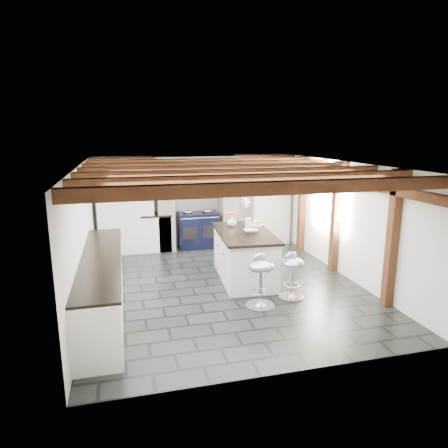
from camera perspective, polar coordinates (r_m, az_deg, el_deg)
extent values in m
plane|color=black|center=(7.76, 0.02, -8.63)|extent=(6.00, 6.00, 0.00)
plane|color=white|center=(10.29, -4.15, 3.37)|extent=(5.00, 0.00, 5.00)
plane|color=white|center=(7.23, -19.55, -1.44)|extent=(0.00, 6.00, 6.00)
plane|color=white|center=(8.38, 16.81, 0.65)|extent=(0.00, 6.00, 6.00)
plane|color=white|center=(7.24, 0.02, 8.56)|extent=(6.00, 6.00, 0.00)
cube|color=silver|center=(9.93, -8.36, 1.74)|extent=(0.40, 0.60, 1.90)
cube|color=silver|center=(10.21, 0.60, 2.19)|extent=(0.40, 0.60, 1.90)
cube|color=brown|center=(9.90, -3.91, 7.90)|extent=(2.10, 0.65, 0.18)
cube|color=silver|center=(9.88, -3.93, 8.79)|extent=(2.00, 0.60, 0.31)
cube|color=black|center=(9.58, -3.56, 8.10)|extent=(1.00, 0.03, 0.22)
cube|color=silver|center=(9.56, -3.54, 8.09)|extent=(0.90, 0.01, 0.14)
cube|color=white|center=(9.87, -13.86, 1.73)|extent=(1.30, 0.58, 2.00)
cube|color=white|center=(10.54, 6.39, 2.72)|extent=(1.00, 0.58, 2.00)
cube|color=white|center=(6.84, -16.99, -8.29)|extent=(0.60, 3.80, 0.88)
cube|color=black|center=(6.70, -17.25, -4.62)|extent=(0.64, 3.80, 0.04)
cube|color=white|center=(10.02, -9.69, -1.20)|extent=(0.70, 0.60, 0.88)
cube|color=black|center=(9.92, -9.79, 1.38)|extent=(0.74, 0.64, 0.04)
cube|color=brown|center=(8.22, 16.69, 6.08)|extent=(0.15, 5.80, 0.14)
plane|color=white|center=(8.81, 14.87, 4.00)|extent=(0.00, 0.90, 0.90)
cube|color=brown|center=(4.79, 7.82, 5.12)|extent=(5.00, 0.16, 0.16)
cube|color=brown|center=(5.60, 4.47, 6.31)|extent=(5.00, 0.16, 0.16)
cube|color=brown|center=(6.42, 1.96, 7.18)|extent=(5.00, 0.16, 0.16)
cube|color=brown|center=(7.25, 0.02, 7.85)|extent=(5.00, 0.16, 0.16)
cube|color=brown|center=(8.09, -1.52, 8.37)|extent=(5.00, 0.16, 0.16)
cube|color=brown|center=(8.93, -2.78, 8.79)|extent=(5.00, 0.16, 0.16)
cube|color=brown|center=(9.78, -3.82, 9.13)|extent=(5.00, 0.16, 0.16)
cube|color=brown|center=(7.05, 22.91, -2.07)|extent=(0.15, 0.15, 2.30)
cube|color=brown|center=(8.51, 15.66, 0.90)|extent=(0.15, 0.15, 2.30)
cube|color=brown|center=(9.90, 11.07, 2.78)|extent=(0.15, 0.15, 2.30)
cylinder|color=black|center=(7.36, 3.53, 5.70)|extent=(0.01, 0.01, 0.56)
cylinder|color=white|center=(7.40, 3.50, 3.17)|extent=(0.09, 0.09, 0.22)
cylinder|color=black|center=(7.65, 3.20, 5.99)|extent=(0.01, 0.01, 0.56)
cylinder|color=white|center=(7.70, 3.17, 3.55)|extent=(0.09, 0.09, 0.22)
cylinder|color=black|center=(7.95, 2.89, 6.25)|extent=(0.01, 0.01, 0.56)
cylinder|color=white|center=(8.00, 2.86, 3.91)|extent=(0.09, 0.09, 0.22)
cube|color=black|center=(10.13, -3.76, -0.83)|extent=(1.00, 0.60, 0.90)
ellipsoid|color=silver|center=(9.98, -5.21, 1.77)|extent=(0.28, 0.28, 0.11)
ellipsoid|color=silver|center=(10.07, -2.40, 1.91)|extent=(0.28, 0.28, 0.11)
cylinder|color=silver|center=(9.74, -3.44, 0.86)|extent=(0.95, 0.03, 0.03)
cube|color=black|center=(9.80, -4.87, -1.31)|extent=(0.35, 0.02, 0.30)
cube|color=black|center=(9.89, -2.01, -1.14)|extent=(0.35, 0.02, 0.30)
cube|color=white|center=(7.95, 2.90, -4.63)|extent=(1.08, 1.93, 0.91)
cube|color=black|center=(7.82, 2.94, -1.27)|extent=(1.17, 2.02, 0.05)
imported|color=white|center=(8.25, 1.11, 0.40)|extent=(0.20, 0.20, 0.20)
ellipsoid|color=#DC451F|center=(8.22, 1.11, 1.49)|extent=(0.21, 0.21, 0.12)
cylinder|color=white|center=(8.17, 3.46, 0.20)|extent=(0.12, 0.12, 0.19)
imported|color=white|center=(7.73, 3.87, -0.99)|extent=(0.29, 0.29, 0.07)
cylinder|color=white|center=(7.91, 4.70, -0.55)|extent=(0.05, 0.05, 0.10)
cylinder|color=white|center=(7.89, 4.71, -0.13)|extent=(0.23, 0.23, 0.02)
cylinder|color=#CAAD87|center=(7.88, 4.71, 0.18)|extent=(0.18, 0.18, 0.07)
cylinder|color=silver|center=(7.27, 9.60, -10.23)|extent=(0.44, 0.44, 0.03)
cone|color=silver|center=(7.25, 9.61, -9.90)|extent=(0.20, 0.20, 0.08)
cylinder|color=silver|center=(7.15, 9.69, -7.90)|extent=(0.05, 0.05, 0.55)
torus|color=silver|center=(7.19, 9.66, -8.57)|extent=(0.28, 0.28, 0.02)
ellipsoid|color=#8E929B|center=(7.05, 9.79, -5.53)|extent=(0.53, 0.53, 0.18)
ellipsoid|color=#8E929B|center=(7.08, 9.22, -4.57)|extent=(0.30, 0.21, 0.15)
cylinder|color=silver|center=(6.86, 5.18, -11.53)|extent=(0.49, 0.49, 0.03)
cone|color=silver|center=(6.84, 5.19, -11.15)|extent=(0.22, 0.22, 0.09)
cylinder|color=silver|center=(6.72, 5.25, -8.81)|extent=(0.06, 0.06, 0.61)
torus|color=silver|center=(6.76, 5.23, -9.60)|extent=(0.31, 0.31, 0.02)
ellipsoid|color=#8E929B|center=(6.60, 5.31, -6.03)|extent=(0.59, 0.59, 0.20)
ellipsoid|color=#8E929B|center=(6.65, 4.67, -4.88)|extent=(0.34, 0.24, 0.17)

